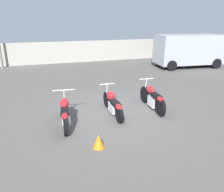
% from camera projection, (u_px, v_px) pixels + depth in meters
% --- Properties ---
extents(ground_plane, '(60.00, 60.00, 0.00)m').
position_uv_depth(ground_plane, '(113.00, 114.00, 7.89)').
color(ground_plane, '#514F4C').
extents(fence_back, '(40.00, 0.04, 1.67)m').
position_uv_depth(fence_back, '(69.00, 52.00, 17.22)').
color(fence_back, '#9E998E').
rests_on(fence_back, ground_plane).
extents(motorcycle_slot_0, '(0.74, 2.03, 1.01)m').
position_uv_depth(motorcycle_slot_0, '(65.00, 112.00, 6.94)').
color(motorcycle_slot_0, black).
rests_on(motorcycle_slot_0, ground_plane).
extents(motorcycle_slot_1, '(0.59, 2.10, 0.96)m').
position_uv_depth(motorcycle_slot_1, '(113.00, 104.00, 7.76)').
color(motorcycle_slot_1, black).
rests_on(motorcycle_slot_1, ground_plane).
extents(motorcycle_slot_2, '(0.59, 2.07, 1.04)m').
position_uv_depth(motorcycle_slot_2, '(153.00, 98.00, 8.22)').
color(motorcycle_slot_2, black).
rests_on(motorcycle_slot_2, ground_plane).
extents(parked_van, '(4.79, 2.56, 2.27)m').
position_uv_depth(parked_van, '(188.00, 49.00, 15.52)').
color(parked_van, '#999EA8').
rests_on(parked_van, ground_plane).
extents(traffic_cone_near, '(0.31, 0.31, 0.38)m').
position_uv_depth(traffic_cone_near, '(99.00, 141.00, 5.77)').
color(traffic_cone_near, orange).
rests_on(traffic_cone_near, ground_plane).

